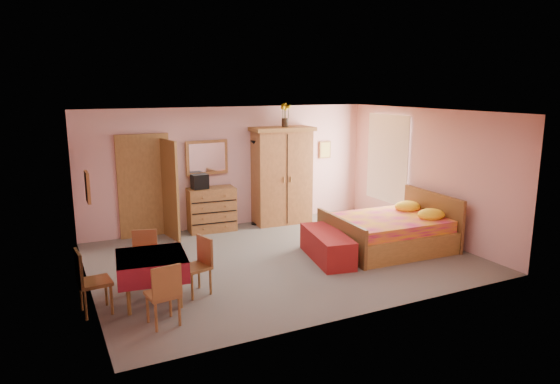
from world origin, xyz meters
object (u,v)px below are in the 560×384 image
stereo (200,182)px  bed (388,223)px  chair_south (163,293)px  chair_north (144,259)px  wall_mirror (207,157)px  bench (327,246)px  chair_west (95,281)px  chair_east (195,267)px  wardrobe (282,176)px  sunflower_vase (285,115)px  floor_lamp (256,183)px  chest_of_drawers (212,209)px  dining_table (152,278)px

stereo → bed: bearing=-42.5°
stereo → chair_south: stereo is taller
stereo → chair_north: 2.96m
wall_mirror → bench: 3.36m
bed → chair_west: bearing=-172.2°
chair_north → chair_east: bearing=147.2°
wardrobe → bed: 2.79m
wall_mirror → sunflower_vase: bearing=-11.3°
bench → bed: bearing=0.6°
stereo → floor_lamp: floor_lamp is taller
chest_of_drawers → chair_south: chest_of_drawers is taller
chair_east → dining_table: bearing=73.1°
sunflower_vase → bench: bearing=-99.9°
chest_of_drawers → chair_east: chest_of_drawers is taller
wall_mirror → chair_east: size_ratio=1.09×
chair_north → chest_of_drawers: bearing=-111.5°
chair_north → chair_west: size_ratio=0.92×
chest_of_drawers → dining_table: size_ratio=1.04×
dining_table → chair_west: (-0.77, -0.03, 0.11)m
bench → wall_mirror: bearing=114.1°
floor_lamp → chair_east: bearing=-126.8°
wall_mirror → chair_north: size_ratio=1.11×
wardrobe → chair_north: wardrobe is taller
chest_of_drawers → chair_west: 4.08m
dining_table → chair_east: (0.63, -0.02, 0.08)m
wall_mirror → stereo: 0.56m
dining_table → chair_east: size_ratio=1.11×
dining_table → chair_north: bearing=87.5°
bed → dining_table: bearing=-171.7°
chest_of_drawers → chair_south: bearing=-112.5°
stereo → wardrobe: 1.87m
stereo → chair_west: 3.99m
chair_north → chair_west: (-0.80, -0.71, 0.03)m
chest_of_drawers → chair_south: (-1.93, -3.82, -0.04)m
chair_north → floor_lamp: bearing=-123.6°
floor_lamp → chair_west: (-3.73, -3.14, -0.48)m
sunflower_vase → bench: (-0.45, -2.58, -2.17)m
sunflower_vase → stereo: bearing=178.6°
dining_table → chair_west: size_ratio=1.05×
sunflower_vase → chair_south: sunflower_vase is taller
sunflower_vase → chair_north: 4.72m
dining_table → floor_lamp: bearing=46.4°
wall_mirror → stereo: bearing=-142.5°
chest_of_drawers → bed: (2.61, -2.61, 0.04)m
bench → chair_south: chair_south is taller
wall_mirror → chair_south: (-1.93, -4.03, -1.13)m
chair_south → chair_north: chair_south is taller
wardrobe → floor_lamp: bearing=171.6°
sunflower_vase → wardrobe: bearing=-164.6°
chest_of_drawers → bench: 2.92m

